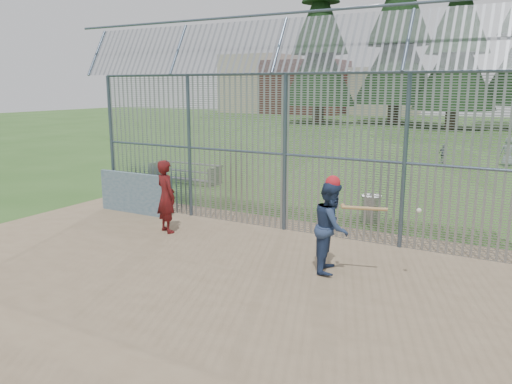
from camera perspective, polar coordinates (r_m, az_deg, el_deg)
The scene contains 13 objects.
ground at distance 10.27m, azimuth -5.52°, elevation -9.16°, with size 120.00×120.00×0.00m, color #2D511E.
dirt_infield at distance 9.89m, azimuth -7.19°, elevation -10.00°, with size 14.00×10.00×0.02m, color #756047.
dugout_wall at distance 15.06m, azimuth -13.74°, elevation -0.13°, with size 2.50×0.12×1.20m, color #38566B.
batter at distance 10.11m, azimuth 8.62°, elevation -3.96°, with size 0.89×0.70×1.84m, color navy.
onlooker at distance 12.88m, azimuth -10.24°, elevation -0.49°, with size 0.68×0.45×1.87m, color maroon.
bg_kid_standing at distance 26.09m, azimuth 26.85°, elevation 4.11°, with size 0.68×0.44×1.39m, color slate.
bg_kid_seated at distance 25.96m, azimuth 20.62°, elevation 4.09°, with size 0.54×0.23×0.93m, color slate.
batting_gear at distance 9.86m, azimuth 9.44°, elevation 0.57°, with size 1.85×0.44×0.59m.
trash_can at distance 14.18m, azimuth 13.00°, elevation -1.84°, with size 0.56×0.56×0.82m.
bleacher at distance 19.73m, azimuth -8.10°, elevation 2.30°, with size 3.00×0.95×0.72m.
backstop_fence at distance 11.94m, azimuth 11.05°, elevation 5.35°, with size 20.09×0.81×5.30m.
conifer_row at distance 49.99m, azimuth 26.32°, elevation 19.05°, with size 38.48×12.26×20.20m.
distant_buildings at distance 70.44m, azimuth 5.28°, elevation 11.90°, with size 26.50×10.50×8.00m.
Camera 1 is at (5.50, -7.84, 3.70)m, focal length 35.00 mm.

